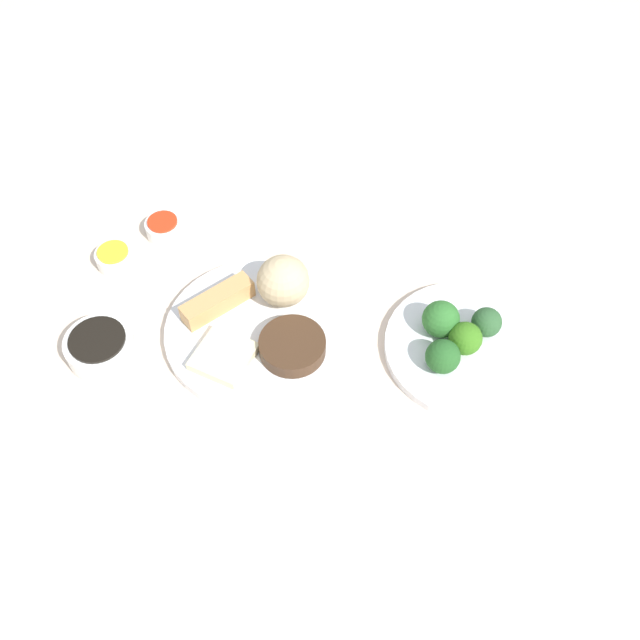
% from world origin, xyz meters
% --- Properties ---
extents(tabletop, '(2.20, 2.20, 0.02)m').
position_xyz_m(tabletop, '(0.00, 0.00, 0.01)').
color(tabletop, beige).
rests_on(tabletop, ground).
extents(main_plate, '(0.26, 0.26, 0.02)m').
position_xyz_m(main_plate, '(-0.03, 0.01, 0.03)').
color(main_plate, white).
rests_on(main_plate, tabletop).
extents(rice_scoop, '(0.08, 0.08, 0.08)m').
position_xyz_m(rice_scoop, '(0.04, -0.02, 0.07)').
color(rice_scoop, '#CCB386').
rests_on(rice_scoop, main_plate).
extents(spring_roll, '(0.10, 0.10, 0.03)m').
position_xyz_m(spring_roll, '(0.00, 0.07, 0.05)').
color(spring_roll, tan).
rests_on(spring_roll, main_plate).
extents(crab_rangoon_wonton, '(0.09, 0.09, 0.01)m').
position_xyz_m(crab_rangoon_wonton, '(-0.09, 0.04, 0.04)').
color(crab_rangoon_wonton, beige).
rests_on(crab_rangoon_wonton, main_plate).
extents(stir_fry_heap, '(0.09, 0.09, 0.02)m').
position_xyz_m(stir_fry_heap, '(-0.06, -0.05, 0.05)').
color(stir_fry_heap, '#422A19').
rests_on(stir_fry_heap, main_plate).
extents(broccoli_plate, '(0.23, 0.23, 0.01)m').
position_xyz_m(broccoli_plate, '(-0.00, -0.29, 0.03)').
color(broccoli_plate, white).
rests_on(broccoli_plate, tabletop).
extents(broccoli_floret_0, '(0.05, 0.05, 0.05)m').
position_xyz_m(broccoli_floret_0, '(-0.01, -0.29, 0.06)').
color(broccoli_floret_0, '#39741B').
rests_on(broccoli_floret_0, broccoli_plate).
extents(broccoli_floret_1, '(0.05, 0.05, 0.05)m').
position_xyz_m(broccoli_floret_1, '(0.02, -0.25, 0.06)').
color(broccoli_floret_1, '#2E6C2B').
rests_on(broccoli_floret_1, broccoli_plate).
extents(broccoli_floret_2, '(0.05, 0.05, 0.05)m').
position_xyz_m(broccoli_floret_2, '(-0.04, -0.26, 0.06)').
color(broccoli_floret_2, '#245823').
rests_on(broccoli_floret_2, broccoli_plate).
extents(broccoli_floret_3, '(0.04, 0.04, 0.04)m').
position_xyz_m(broccoli_floret_3, '(0.03, -0.31, 0.06)').
color(broccoli_floret_3, '#2D572E').
rests_on(broccoli_floret_3, broccoli_plate).
extents(soy_sauce_bowl, '(0.10, 0.10, 0.04)m').
position_xyz_m(soy_sauce_bowl, '(-0.10, 0.21, 0.04)').
color(soy_sauce_bowl, white).
rests_on(soy_sauce_bowl, tabletop).
extents(soy_sauce_bowl_liquid, '(0.08, 0.08, 0.00)m').
position_xyz_m(soy_sauce_bowl_liquid, '(-0.10, 0.21, 0.06)').
color(soy_sauce_bowl_liquid, black).
rests_on(soy_sauce_bowl_liquid, soy_sauce_bowl).
extents(sauce_ramekin_sweet_and_sour, '(0.06, 0.06, 0.03)m').
position_xyz_m(sauce_ramekin_sweet_and_sour, '(0.14, 0.20, 0.03)').
color(sauce_ramekin_sweet_and_sour, white).
rests_on(sauce_ramekin_sweet_and_sour, tabletop).
extents(sauce_ramekin_sweet_and_sour_liquid, '(0.05, 0.05, 0.00)m').
position_xyz_m(sauce_ramekin_sweet_and_sour_liquid, '(0.14, 0.20, 0.05)').
color(sauce_ramekin_sweet_and_sour_liquid, red).
rests_on(sauce_ramekin_sweet_and_sour_liquid, sauce_ramekin_sweet_and_sour).
extents(sauce_ramekin_hot_mustard, '(0.06, 0.06, 0.03)m').
position_xyz_m(sauce_ramekin_hot_mustard, '(0.07, 0.26, 0.03)').
color(sauce_ramekin_hot_mustard, white).
rests_on(sauce_ramekin_hot_mustard, tabletop).
extents(sauce_ramekin_hot_mustard_liquid, '(0.05, 0.05, 0.00)m').
position_xyz_m(sauce_ramekin_hot_mustard_liquid, '(0.07, 0.26, 0.05)').
color(sauce_ramekin_hot_mustard_liquid, gold).
rests_on(sauce_ramekin_hot_mustard_liquid, sauce_ramekin_hot_mustard).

